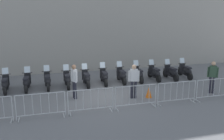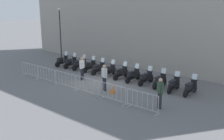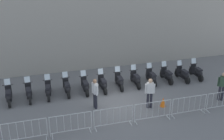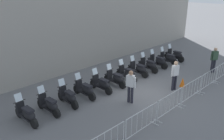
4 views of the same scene
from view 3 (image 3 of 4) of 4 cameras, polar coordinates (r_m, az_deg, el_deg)
The scene contains 23 objects.
ground_plane at distance 15.70m, azimuth 1.70°, elevation -6.85°, with size 120.00×120.00×0.00m, color slate.
motorcycle_0 at distance 16.55m, azimuth -20.71°, elevation -5.00°, with size 0.56×1.73×1.24m.
motorcycle_1 at distance 16.49m, azimuth -16.91°, elevation -4.58°, with size 0.56×1.73×1.24m.
motorcycle_2 at distance 16.52m, azimuth -13.14°, elevation -4.13°, with size 0.65×1.72×1.24m.
motorcycle_3 at distance 16.64m, azimuth -9.36°, elevation -3.60°, with size 0.57×1.73×1.24m.
motorcycle_4 at distance 16.68m, azimuth -5.58°, elevation -3.32°, with size 0.60×1.72×1.24m.
motorcycle_5 at distance 16.88m, azimuth -1.90°, elevation -2.90°, with size 0.59×1.72×1.24m.
motorcycle_6 at distance 17.22m, azimuth 1.57°, elevation -2.36°, with size 0.65×1.72×1.24m.
motorcycle_7 at distance 17.56m, azimuth 5.00°, elevation -1.93°, with size 0.62×1.72×1.24m.
motorcycle_8 at distance 17.96m, azimuth 8.27°, elevation -1.50°, with size 0.65×1.72×1.24m.
motorcycle_9 at distance 18.42m, azimuth 11.41°, elevation -1.10°, with size 0.59×1.72×1.24m.
motorcycle_10 at distance 18.82m, azimuth 14.59°, elevation -0.87°, with size 0.56×1.73×1.24m.
motorcycle_11 at distance 19.44m, azimuth 17.26°, elevation -0.42°, with size 0.63×1.72×1.24m.
barrier_segment_0 at distance 13.04m, azimuth -17.68°, elevation -12.08°, with size 1.95×0.66×1.07m.
barrier_segment_1 at distance 13.06m, azimuth -8.53°, elevation -11.10°, with size 1.95×0.66×1.07m.
barrier_segment_2 at distance 13.39m, azimuth 0.31°, elevation -9.88°, with size 1.95×0.66×1.07m.
barrier_segment_3 at distance 14.02m, azimuth 8.47°, elevation -8.53°, with size 1.95×0.66×1.07m.
barrier_segment_4 at distance 14.91m, azimuth 15.75°, elevation -7.18°, with size 1.95×0.66×1.07m.
barrier_segment_5 at distance 16.01m, azimuth 22.08°, elevation -5.90°, with size 1.95×0.66×1.07m.
officer_near_row_end at distance 16.74m, azimuth 21.99°, elevation -2.88°, with size 0.45×0.40×1.73m.
officer_mid_plaza at distance 14.77m, azimuth -3.55°, elevation -4.57°, with size 0.26×0.55×1.73m.
officer_by_barriers at distance 14.93m, azimuth 7.90°, elevation -4.45°, with size 0.51×0.34×1.73m.
traffic_cone at distance 15.48m, azimuth 10.58°, elevation -6.55°, with size 0.32×0.32×0.55m, color orange.
Camera 3 is at (-5.77, -12.40, 7.70)m, focal length 43.91 mm.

